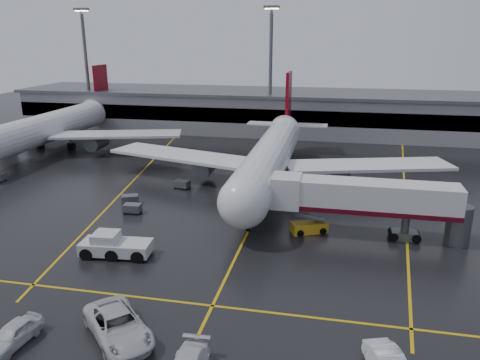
# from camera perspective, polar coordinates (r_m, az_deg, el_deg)

# --- Properties ---
(ground) EXTENTS (220.00, 220.00, 0.00)m
(ground) POSITION_cam_1_polar(r_m,az_deg,el_deg) (56.81, 2.39, -3.39)
(ground) COLOR black
(ground) RESTS_ON ground
(apron_line_centre) EXTENTS (0.25, 90.00, 0.02)m
(apron_line_centre) POSITION_cam_1_polar(r_m,az_deg,el_deg) (56.81, 2.39, -3.38)
(apron_line_centre) COLOR gold
(apron_line_centre) RESTS_ON ground
(apron_line_stop) EXTENTS (60.00, 0.25, 0.02)m
(apron_line_stop) POSITION_cam_1_polar(r_m,az_deg,el_deg) (37.44, -3.39, -15.05)
(apron_line_stop) COLOR gold
(apron_line_stop) RESTS_ON ground
(apron_line_left) EXTENTS (9.99, 69.35, 0.02)m
(apron_line_left) POSITION_cam_1_polar(r_m,az_deg,el_deg) (71.55, -12.23, 0.60)
(apron_line_left) COLOR gold
(apron_line_left) RESTS_ON ground
(apron_line_right) EXTENTS (7.57, 69.64, 0.02)m
(apron_line_right) POSITION_cam_1_polar(r_m,az_deg,el_deg) (66.28, 19.42, -1.34)
(apron_line_right) COLOR gold
(apron_line_right) RESTS_ON ground
(terminal) EXTENTS (122.00, 19.00, 8.60)m
(terminal) POSITION_cam_1_polar(r_m,az_deg,el_deg) (102.00, 6.93, 8.25)
(terminal) COLOR gray
(terminal) RESTS_ON ground
(light_mast_left) EXTENTS (3.00, 1.20, 25.45)m
(light_mast_left) POSITION_cam_1_polar(r_m,az_deg,el_deg) (108.76, -18.23, 13.48)
(light_mast_left) COLOR #595B60
(light_mast_left) RESTS_ON ground
(light_mast_mid) EXTENTS (3.00, 1.20, 25.45)m
(light_mast_mid) POSITION_cam_1_polar(r_m,az_deg,el_deg) (95.62, 3.75, 13.87)
(light_mast_mid) COLOR #595B60
(light_mast_mid) RESTS_ON ground
(main_airliner) EXTENTS (48.80, 45.60, 14.10)m
(main_airliner) POSITION_cam_1_polar(r_m,az_deg,el_deg) (64.73, 3.86, 3.07)
(main_airliner) COLOR silver
(main_airliner) RESTS_ON ground
(second_airliner) EXTENTS (48.80, 45.60, 14.10)m
(second_airliner) POSITION_cam_1_polar(r_m,az_deg,el_deg) (91.16, -22.23, 5.97)
(second_airliner) COLOR silver
(second_airliner) RESTS_ON ground
(jet_bridge) EXTENTS (19.90, 3.40, 6.05)m
(jet_bridge) POSITION_cam_1_polar(r_m,az_deg,el_deg) (49.29, 15.01, -2.40)
(jet_bridge) COLOR silver
(jet_bridge) RESTS_ON ground
(pushback_tractor) EXTENTS (6.82, 3.38, 2.36)m
(pushback_tractor) POSITION_cam_1_polar(r_m,az_deg,el_deg) (46.15, -15.07, -7.79)
(pushback_tractor) COLOR silver
(pushback_tractor) RESTS_ON ground
(belt_loader) EXTENTS (4.06, 2.99, 2.37)m
(belt_loader) POSITION_cam_1_polar(r_m,az_deg,el_deg) (50.23, 8.41, -5.70)
(belt_loader) COLOR gold
(belt_loader) RESTS_ON ground
(service_van_a) EXTENTS (7.22, 7.25, 1.95)m
(service_van_a) POSITION_cam_1_polar(r_m,az_deg,el_deg) (34.52, -14.61, -16.82)
(service_van_a) COLOR silver
(service_van_a) RESTS_ON ground
(service_van_d) EXTENTS (2.25, 4.68, 1.54)m
(service_van_d) POSITION_cam_1_polar(r_m,az_deg,el_deg) (36.42, -25.94, -16.56)
(service_van_d) COLOR silver
(service_van_d) RESTS_ON ground
(baggage_cart_a) EXTENTS (2.09, 1.44, 1.12)m
(baggage_cart_a) POSITION_cam_1_polar(r_m,az_deg,el_deg) (56.33, -12.97, -3.34)
(baggage_cart_a) COLOR #595B60
(baggage_cart_a) RESTS_ON ground
(baggage_cart_b) EXTENTS (2.34, 1.95, 1.12)m
(baggage_cart_b) POSITION_cam_1_polar(r_m,az_deg,el_deg) (59.48, -13.25, -2.25)
(baggage_cart_b) COLOR #595B60
(baggage_cart_b) RESTS_ON ground
(baggage_cart_c) EXTENTS (2.23, 1.70, 1.12)m
(baggage_cart_c) POSITION_cam_1_polar(r_m,az_deg,el_deg) (64.18, -7.06, -0.48)
(baggage_cart_c) COLOR #595B60
(baggage_cart_c) RESTS_ON ground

